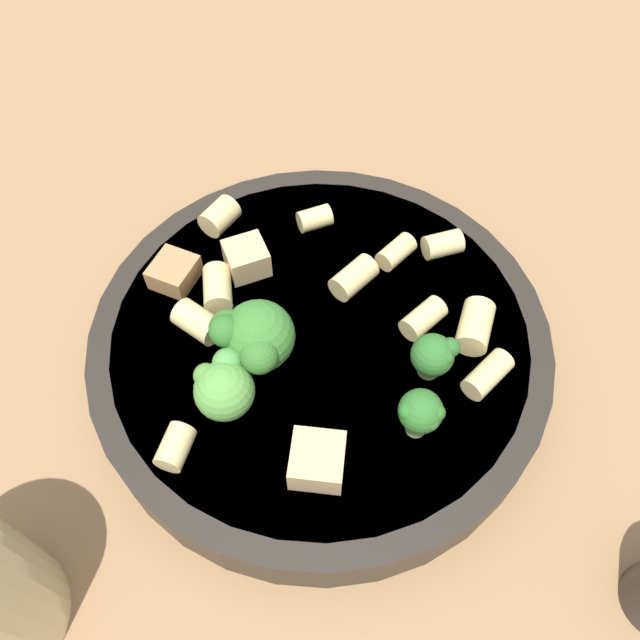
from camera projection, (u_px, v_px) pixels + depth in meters
The scene contains 20 objects.
ground_plane at pixel (320, 359), 0.38m from camera, with size 2.00×2.00×0.00m, color #936D47.
pasta_bowl at pixel (320, 343), 0.36m from camera, with size 0.26×0.26×0.03m.
broccoli_floret_0 at pixel (420, 413), 0.30m from camera, with size 0.02×0.02×0.03m.
broccoli_floret_1 at pixel (253, 337), 0.32m from camera, with size 0.04×0.04×0.05m.
broccoli_floret_2 at pixel (224, 387), 0.31m from camera, with size 0.03×0.03×0.04m.
broccoli_floret_3 at pixel (434, 356), 0.33m from camera, with size 0.02×0.02×0.03m.
rigatoni_0 at pixel (220, 216), 0.39m from camera, with size 0.02×0.02×0.02m, color #E0C67F.
rigatoni_1 at pixel (315, 218), 0.39m from camera, with size 0.01×0.01×0.02m, color #E0C67F.
rigatoni_2 at pixel (475, 326), 0.34m from camera, with size 0.02×0.02×0.03m, color #E0C67F.
rigatoni_3 at pixel (198, 322), 0.35m from camera, with size 0.02×0.02×0.03m, color #E0C67F.
rigatoni_4 at pixel (423, 318), 0.35m from camera, with size 0.01×0.01×0.03m, color #E0C67F.
rigatoni_5 at pixel (175, 447), 0.31m from camera, with size 0.01×0.01×0.02m, color #E0C67F.
rigatoni_6 at pixel (352, 277), 0.37m from camera, with size 0.02×0.02×0.03m, color #E0C67F.
rigatoni_7 at pixel (396, 252), 0.38m from camera, with size 0.01×0.01×0.02m, color #E0C67F.
rigatoni_8 at pixel (443, 244), 0.38m from camera, with size 0.01×0.01×0.02m, color #E0C67F.
rigatoni_9 at pixel (488, 375), 0.33m from camera, with size 0.01×0.01×0.03m, color #E0C67F.
rigatoni_10 at pixel (217, 288), 0.36m from camera, with size 0.02×0.02×0.03m, color #E0C67F.
chicken_chunk_0 at pixel (247, 258), 0.37m from camera, with size 0.02×0.02×0.02m, color tan.
chicken_chunk_1 at pixel (174, 272), 0.37m from camera, with size 0.03×0.02×0.01m, color #A87A4C.
chicken_chunk_2 at pixel (317, 460), 0.30m from camera, with size 0.03×0.03×0.02m, color tan.
Camera 1 is at (-0.10, 0.16, 0.33)m, focal length 35.00 mm.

